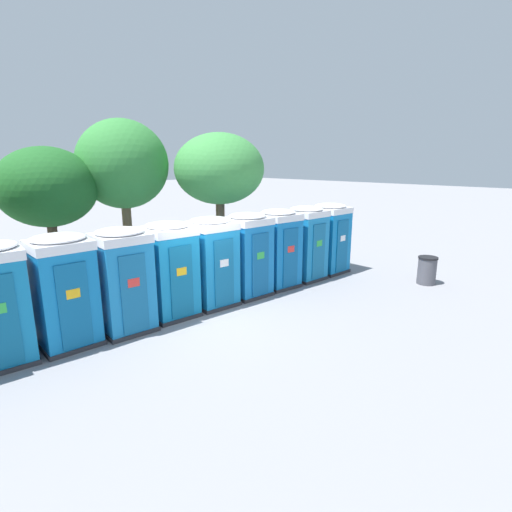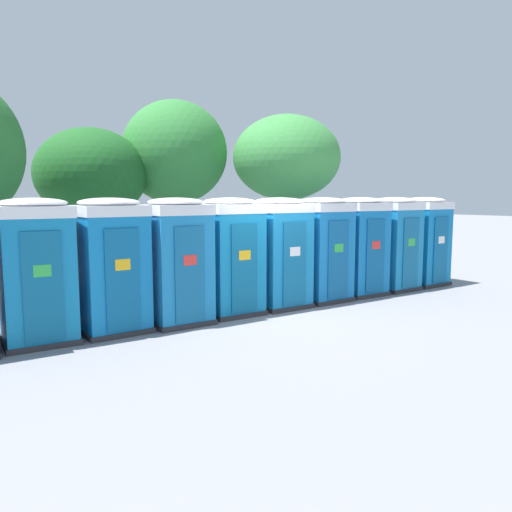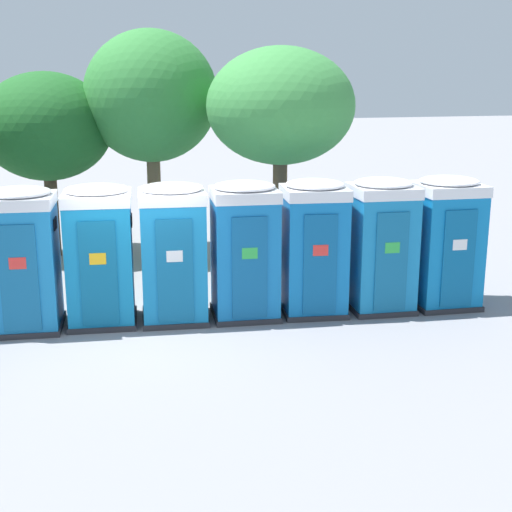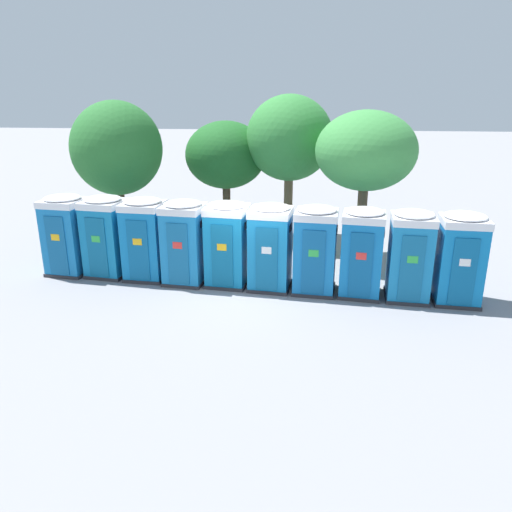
# 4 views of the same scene
# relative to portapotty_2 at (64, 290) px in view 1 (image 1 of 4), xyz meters

# --- Properties ---
(ground_plane) EXTENTS (120.00, 120.00, 0.00)m
(ground_plane) POSITION_rel_portapotty_2_xyz_m (3.21, -0.71, -1.28)
(ground_plane) COLOR gray
(portapotty_2) EXTENTS (1.29, 1.27, 2.54)m
(portapotty_2) POSITION_rel_portapotty_2_xyz_m (0.00, 0.00, 0.00)
(portapotty_2) COLOR #2D2D33
(portapotty_2) RESTS_ON ground
(portapotty_3) EXTENTS (1.31, 1.31, 2.54)m
(portapotty_3) POSITION_rel_portapotty_2_xyz_m (1.29, -0.23, 0.00)
(portapotty_3) COLOR #2D2D33
(portapotty_3) RESTS_ON ground
(portapotty_4) EXTENTS (1.32, 1.32, 2.54)m
(portapotty_4) POSITION_rel_portapotty_2_xyz_m (2.60, -0.26, 0.00)
(portapotty_4) COLOR #2D2D33
(portapotty_4) RESTS_ON ground
(portapotty_5) EXTENTS (1.32, 1.32, 2.54)m
(portapotty_5) POSITION_rel_portapotty_2_xyz_m (3.89, -0.42, 0.00)
(portapotty_5) COLOR #2D2D33
(portapotty_5) RESTS_ON ground
(portapotty_6) EXTENTS (1.31, 1.30, 2.54)m
(portapotty_6) POSITION_rel_portapotty_2_xyz_m (5.19, -0.55, 0.00)
(portapotty_6) COLOR #2D2D33
(portapotty_6) RESTS_ON ground
(portapotty_7) EXTENTS (1.31, 1.34, 2.54)m
(portapotty_7) POSITION_rel_portapotty_2_xyz_m (6.49, -0.67, 0.00)
(portapotty_7) COLOR #2D2D33
(portapotty_7) RESTS_ON ground
(portapotty_8) EXTENTS (1.26, 1.28, 2.54)m
(portapotty_8) POSITION_rel_portapotty_2_xyz_m (7.79, -0.81, 0.00)
(portapotty_8) COLOR #2D2D33
(portapotty_8) RESTS_ON ground
(portapotty_9) EXTENTS (1.28, 1.27, 2.54)m
(portapotty_9) POSITION_rel_portapotty_2_xyz_m (9.09, -0.91, 0.00)
(portapotty_9) COLOR #2D2D33
(portapotty_9) RESTS_ON ground
(street_tree_0) EXTENTS (3.28, 3.28, 5.02)m
(street_tree_0) POSITION_rel_portapotty_2_xyz_m (6.75, 2.41, 2.43)
(street_tree_0) COLOR brown
(street_tree_0) RESTS_ON ground
(street_tree_1) EXTENTS (3.13, 3.13, 4.49)m
(street_tree_1) POSITION_rel_portapotty_2_xyz_m (1.71, 5.14, 1.90)
(street_tree_1) COLOR #4C3826
(street_tree_1) RESTS_ON ground
(street_tree_2) EXTENTS (3.21, 3.21, 5.47)m
(street_tree_2) POSITION_rel_portapotty_2_xyz_m (4.19, 4.69, 2.59)
(street_tree_2) COLOR brown
(street_tree_2) RESTS_ON ground
(trash_can) EXTENTS (0.63, 0.63, 0.93)m
(trash_can) POSITION_rel_portapotty_2_xyz_m (10.09, -4.14, -0.81)
(trash_can) COLOR #4C4C54
(trash_can) RESTS_ON ground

